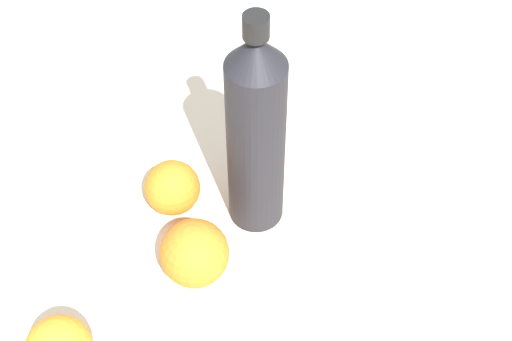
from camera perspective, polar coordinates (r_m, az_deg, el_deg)
ground_plane at (r=0.94m, az=1.98°, el=-5.05°), size 2.40×2.40×0.00m
water_bottle at (r=0.85m, az=0.00°, el=2.80°), size 0.07×0.07×0.31m
orange_1 at (r=0.95m, az=-6.41°, el=-1.48°), size 0.07×0.07×0.07m
orange_2 at (r=0.88m, az=-4.65°, el=-6.22°), size 0.08×0.08×0.08m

